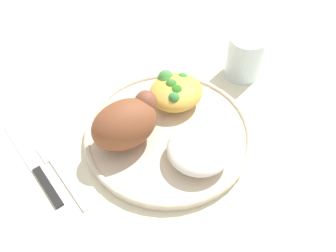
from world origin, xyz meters
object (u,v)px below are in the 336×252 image
mac_cheese_with_broccoli (175,90)px  fork (60,171)px  rice_pile (199,149)px  knife (36,169)px  roasted_chicken (126,123)px  plate (168,133)px  water_glass (245,56)px

mac_cheese_with_broccoli → fork: mac_cheese_with_broccoli is taller
rice_pile → knife: bearing=150.7°
roasted_chicken → rice_pile: bearing=-49.1°
plate → rice_pile: 0.07m
roasted_chicken → water_glass: 0.26m
roasted_chicken → mac_cheese_with_broccoli: roasted_chicken is taller
fork → water_glass: 0.38m
plate → rice_pile: (0.01, -0.07, 0.03)m
knife → roasted_chicken: bearing=-14.1°
rice_pile → mac_cheese_with_broccoli: 0.12m
roasted_chicken → mac_cheese_with_broccoli: bearing=16.4°
plate → mac_cheese_with_broccoli: size_ratio=2.94×
knife → mac_cheese_with_broccoli: bearing=-0.8°
rice_pile → knife: (-0.21, 0.12, -0.03)m
fork → water_glass: water_glass is taller
roasted_chicken → fork: 0.13m
mac_cheese_with_broccoli → knife: (-0.25, 0.00, -0.04)m
plate → water_glass: bearing=15.1°
plate → water_glass: (0.20, 0.05, 0.03)m
rice_pile → fork: rice_pile is taller
plate → roasted_chicken: size_ratio=2.40×
rice_pile → plate: bearing=100.4°
water_glass → knife: bearing=179.9°
rice_pile → water_glass: (0.19, 0.12, 0.01)m
rice_pile → mac_cheese_with_broccoli: mac_cheese_with_broccoli is taller
plate → rice_pile: bearing=-79.6°
plate → knife: 0.21m
mac_cheese_with_broccoli → knife: bearing=179.2°
roasted_chicken → knife: bearing=165.9°
rice_pile → water_glass: bearing=32.6°
roasted_chicken → knife: 0.15m
roasted_chicken → fork: size_ratio=0.79×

